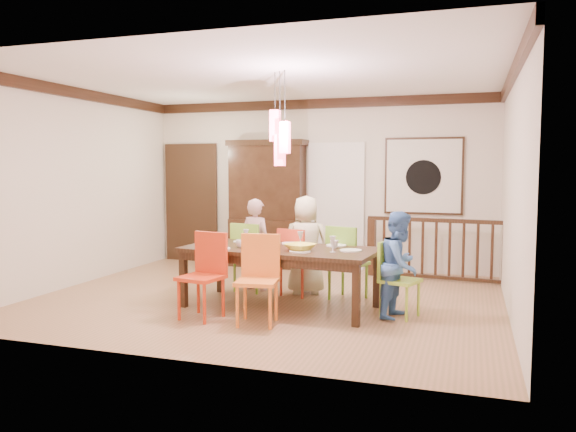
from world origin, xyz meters
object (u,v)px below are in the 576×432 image
(dining_table, at_px, (280,253))
(balustrade, at_px, (436,248))
(person_far_mid, at_px, (306,245))
(person_end_right, at_px, (400,265))
(chair_end_right, at_px, (400,274))
(chair_far_left, at_px, (252,252))
(person_far_left, at_px, (256,244))
(china_hutch, at_px, (267,203))

(dining_table, distance_m, balustrade, 2.92)
(person_far_mid, height_order, person_end_right, person_far_mid)
(balustrade, bearing_deg, chair_end_right, -90.77)
(chair_far_left, relative_size, person_far_left, 0.74)
(china_hutch, height_order, person_end_right, china_hutch)
(balustrade, bearing_deg, dining_table, -121.00)
(chair_end_right, distance_m, balustrade, 2.34)
(china_hutch, distance_m, person_end_right, 3.80)
(chair_end_right, distance_m, person_far_mid, 1.62)
(chair_end_right, relative_size, person_end_right, 0.71)
(chair_end_right, bearing_deg, chair_far_left, 89.62)
(person_far_left, bearing_deg, person_far_mid, -167.18)
(balustrade, xyz_separation_m, person_far_mid, (-1.64, -1.51, 0.18))
(chair_end_right, height_order, balustrade, balustrade)
(dining_table, height_order, balustrade, balustrade)
(dining_table, xyz_separation_m, person_far_mid, (0.10, 0.83, 0.00))
(dining_table, xyz_separation_m, chair_far_left, (-0.69, 0.77, -0.12))
(dining_table, relative_size, china_hutch, 1.12)
(dining_table, relative_size, person_far_mid, 1.82)
(person_far_left, height_order, person_far_mid, person_far_mid)
(person_far_left, xyz_separation_m, person_end_right, (2.13, -0.86, -0.03))
(dining_table, bearing_deg, person_far_left, 132.43)
(china_hutch, xyz_separation_m, person_end_right, (2.63, -2.70, -0.49))
(chair_end_right, height_order, person_far_left, person_far_left)
(dining_table, relative_size, balustrade, 1.14)
(dining_table, height_order, chair_far_left, chair_far_left)
(chair_far_left, distance_m, person_far_mid, 0.79)
(chair_far_left, relative_size, person_far_mid, 0.71)
(chair_end_right, xyz_separation_m, person_end_right, (-0.00, -0.02, 0.12))
(person_far_mid, xyz_separation_m, person_end_right, (1.38, -0.84, -0.06))
(china_hutch, xyz_separation_m, balustrade, (2.89, -0.35, -0.61))
(chair_far_left, xyz_separation_m, person_end_right, (2.16, -0.79, 0.06))
(dining_table, xyz_separation_m, balustrade, (1.74, 2.33, -0.18))
(china_hutch, xyz_separation_m, person_far_left, (0.50, -1.83, -0.46))
(dining_table, distance_m, person_far_mid, 0.83)
(dining_table, relative_size, person_far_left, 1.90)
(chair_end_right, xyz_separation_m, china_hutch, (-2.63, 2.68, 0.61))
(chair_far_left, bearing_deg, dining_table, 139.36)
(person_far_left, relative_size, person_far_mid, 0.96)
(china_hutch, relative_size, person_far_left, 1.70)
(person_far_mid, bearing_deg, dining_table, 71.72)
(chair_end_right, distance_m, person_end_right, 0.12)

